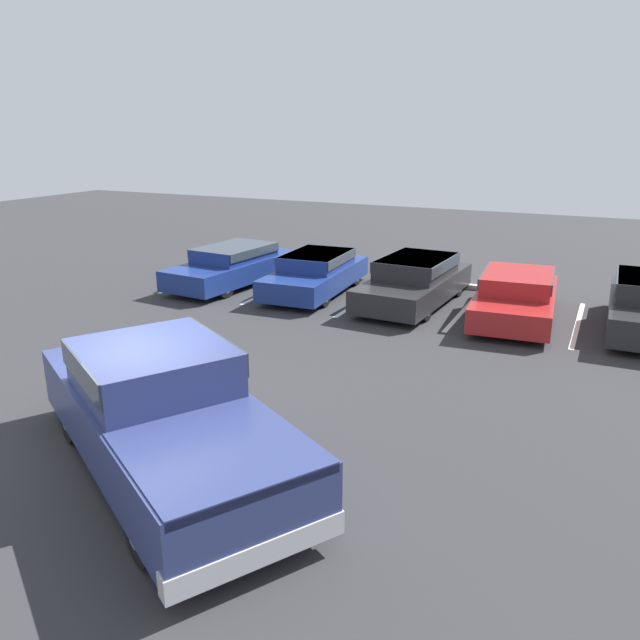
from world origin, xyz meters
name	(u,v)px	position (x,y,z in m)	size (l,w,h in m)	color
ground_plane	(141,444)	(0.00, 0.00, 0.00)	(60.00, 60.00, 0.00)	#2D2D30
stall_stripe_a	(200,279)	(-5.59, 9.29, 0.00)	(0.12, 4.05, 0.01)	white
stall_stripe_b	(277,288)	(-2.80, 9.29, 0.00)	(0.12, 4.05, 0.01)	white
stall_stripe_c	(364,298)	(-0.01, 9.29, 0.00)	(0.12, 4.05, 0.01)	white
stall_stripe_d	(464,310)	(2.77, 9.29, 0.00)	(0.12, 4.05, 0.01)	white
stall_stripe_e	(578,324)	(5.56, 9.29, 0.00)	(0.12, 4.05, 0.01)	white
pickup_truck	(164,413)	(0.86, -0.43, 0.88)	(5.81, 4.64, 1.76)	navy
parked_sedan_a	(234,264)	(-4.20, 9.13, 0.63)	(2.17, 4.80, 1.18)	navy
parked_sedan_b	(316,272)	(-1.52, 9.30, 0.62)	(1.97, 4.46, 1.16)	navy
parked_sedan_c	(415,279)	(1.39, 9.39, 0.67)	(2.08, 4.75, 1.27)	#232326
parked_sedan_d	(516,294)	(4.08, 9.07, 0.63)	(2.11, 4.43, 1.18)	maroon
wheel_stop_curb	(457,285)	(2.04, 11.62, 0.07)	(1.81, 0.20, 0.14)	#B7B2A8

